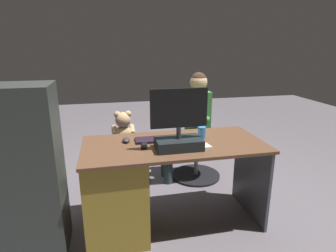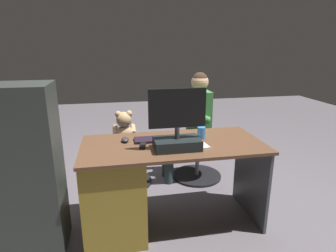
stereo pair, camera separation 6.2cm
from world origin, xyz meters
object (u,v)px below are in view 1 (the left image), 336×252
computer_mouse (126,140)px  person (191,118)px  monitor (179,131)px  teddy_bear (123,129)px  desk (128,186)px  keyboard (161,139)px  cup (202,132)px  office_chair_teddy (125,162)px  visitor_chair (196,155)px  tv_remote (144,145)px

computer_mouse → person: 1.02m
monitor → computer_mouse: (0.38, -0.23, -0.12)m
computer_mouse → person: (-0.75, -0.69, -0.03)m
person → teddy_bear: bearing=-0.9°
desk → keyboard: keyboard is taller
cup → office_chair_teddy: 1.08m
visitor_chair → person: size_ratio=0.46×
teddy_bear → keyboard: bearing=110.3°
office_chair_teddy → teddy_bear: 0.38m
keyboard → cup: cup is taller
computer_mouse → cup: size_ratio=0.97×
computer_mouse → teddy_bear: (-0.02, -0.70, -0.11)m
office_chair_teddy → person: person is taller
keyboard → computer_mouse: size_ratio=4.38×
tv_remote → person: bearing=-116.6°
tv_remote → cup: bearing=-158.7°
desk → monitor: bearing=162.7°
office_chair_teddy → visitor_chair: size_ratio=1.00×
desk → keyboard: size_ratio=3.46×
tv_remote → teddy_bear: teddy_bear is taller
computer_mouse → keyboard: bearing=176.8°
cup → tv_remote: bearing=10.5°
desk → computer_mouse: bearing=-94.8°
visitor_chair → person: person is taller
desk → teddy_bear: (-0.03, -0.81, 0.25)m
cup → office_chair_teddy: (0.61, -0.72, -0.52)m
visitor_chair → tv_remote: bearing=49.3°
monitor → keyboard: monitor is taller
tv_remote → teddy_bear: (0.11, -0.83, -0.10)m
monitor → teddy_bear: bearing=-68.8°
cup → keyboard: bearing=-2.7°
computer_mouse → cup: 0.63m
visitor_chair → office_chair_teddy: bearing=0.0°
monitor → office_chair_teddy: monitor is taller
computer_mouse → person: bearing=-137.5°
monitor → computer_mouse: size_ratio=4.79×
desk → tv_remote: 0.38m
office_chair_teddy → visitor_chair: same height
person → office_chair_teddy: bearing=0.0°
keyboard → tv_remote: size_ratio=2.80×
cup → teddy_bear: size_ratio=0.28×
teddy_bear → person: (-0.74, 0.01, 0.08)m
monitor → computer_mouse: bearing=-31.3°
cup → tv_remote: (0.50, 0.09, -0.04)m
monitor → office_chair_teddy: size_ratio=0.83×
teddy_bear → tv_remote: bearing=97.8°
person → tv_remote: bearing=52.6°
office_chair_teddy → person: 0.86m
tv_remote → office_chair_teddy: bearing=-71.3°
monitor → teddy_bear: 1.03m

